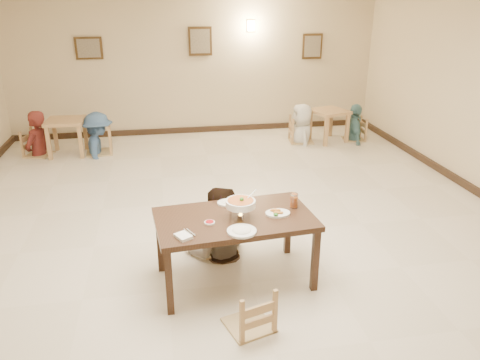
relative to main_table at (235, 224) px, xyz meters
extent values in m
plane|color=beige|center=(0.16, 1.01, -0.69)|extent=(10.00, 10.00, 0.00)
plane|color=beige|center=(0.16, 6.01, 0.81)|extent=(10.00, 0.00, 10.00)
cube|color=#302015|center=(0.16, 5.98, -0.63)|extent=(8.00, 0.06, 0.12)
cube|color=#3A2612|center=(-2.04, 5.97, 1.21)|extent=(0.55, 0.03, 0.45)
cube|color=gray|center=(-2.04, 5.95, 1.21)|extent=(0.45, 0.01, 0.37)
cube|color=#3A2612|center=(0.26, 5.97, 1.31)|extent=(0.50, 0.03, 0.60)
cube|color=gray|center=(0.26, 5.95, 1.31)|extent=(0.41, 0.01, 0.49)
cube|color=#3A2612|center=(2.76, 5.97, 1.16)|extent=(0.45, 0.03, 0.55)
cube|color=gray|center=(2.76, 5.95, 1.16)|extent=(0.37, 0.01, 0.45)
cube|color=#FFD88C|center=(1.36, 5.97, 1.61)|extent=(0.16, 0.05, 0.22)
cube|color=#3A2315|center=(0.00, 0.00, 0.05)|extent=(1.72, 1.07, 0.06)
cube|color=#3A2315|center=(-0.72, -0.47, -0.33)|extent=(0.07, 0.07, 0.71)
cube|color=#3A2315|center=(0.80, -0.33, -0.33)|extent=(0.07, 0.07, 0.71)
cube|color=#3A2315|center=(-0.80, 0.33, -0.33)|extent=(0.07, 0.07, 0.71)
cube|color=#3A2315|center=(0.72, 0.47, -0.33)|extent=(0.07, 0.07, 0.71)
cube|color=tan|center=(-0.11, 0.70, -0.28)|extent=(0.42, 0.42, 0.05)
cube|color=tan|center=(0.00, -0.80, -0.29)|extent=(0.41, 0.41, 0.04)
imported|color=gray|center=(-0.10, 0.62, 0.16)|extent=(0.87, 0.70, 1.70)
torus|color=silver|center=(0.06, -0.04, 0.21)|extent=(0.24, 0.24, 0.01)
cylinder|color=silver|center=(0.06, -0.04, 0.10)|extent=(0.06, 0.06, 0.04)
cone|color=#FFA526|center=(0.06, -0.04, 0.15)|extent=(0.04, 0.04, 0.05)
cylinder|color=white|center=(0.06, -0.04, 0.25)|extent=(0.31, 0.31, 0.07)
cylinder|color=#C15821|center=(0.06, -0.04, 0.28)|extent=(0.27, 0.27, 0.02)
sphere|color=#2D7223|center=(0.07, -0.05, 0.30)|extent=(0.04, 0.04, 0.04)
cylinder|color=silver|center=(0.18, 0.02, 0.31)|extent=(0.14, 0.09, 0.10)
cylinder|color=silver|center=(0.15, 0.02, 0.15)|extent=(0.01, 0.01, 0.14)
cylinder|color=silver|center=(-0.04, 0.02, 0.15)|extent=(0.01, 0.01, 0.14)
cylinder|color=silver|center=(0.06, -0.15, 0.15)|extent=(0.01, 0.01, 0.14)
cylinder|color=white|center=(0.00, 0.34, 0.09)|extent=(0.27, 0.27, 0.02)
ellipsoid|color=white|center=(0.00, 0.34, 0.10)|extent=(0.18, 0.15, 0.06)
cylinder|color=white|center=(0.01, -0.35, 0.09)|extent=(0.29, 0.29, 0.02)
ellipsoid|color=white|center=(0.01, -0.35, 0.10)|extent=(0.19, 0.16, 0.07)
cylinder|color=white|center=(0.46, -0.02, 0.09)|extent=(0.27, 0.27, 0.02)
sphere|color=#2D7223|center=(0.42, -0.09, 0.12)|extent=(0.04, 0.04, 0.04)
cylinder|color=white|center=(-0.28, -0.11, 0.09)|extent=(0.11, 0.11, 0.02)
cylinder|color=#99070D|center=(-0.28, -0.11, 0.10)|extent=(0.08, 0.08, 0.01)
cube|color=white|center=(-0.56, -0.36, 0.10)|extent=(0.18, 0.20, 0.03)
cube|color=silver|center=(-0.51, -0.28, 0.09)|extent=(0.08, 0.16, 0.01)
cube|color=silver|center=(-0.48, -0.28, 0.09)|extent=(0.08, 0.16, 0.01)
cylinder|color=white|center=(0.68, 0.12, 0.16)|extent=(0.08, 0.08, 0.16)
cylinder|color=#D15307|center=(0.68, 0.12, 0.15)|extent=(0.07, 0.07, 0.12)
cube|color=tan|center=(-2.49, 4.85, -0.02)|extent=(0.72, 0.72, 0.06)
cube|color=tan|center=(-2.79, 4.57, -0.37)|extent=(0.07, 0.07, 0.64)
cube|color=tan|center=(-2.21, 4.56, -0.37)|extent=(0.07, 0.07, 0.64)
cube|color=tan|center=(-2.78, 5.15, -0.37)|extent=(0.07, 0.07, 0.64)
cube|color=tan|center=(-2.20, 5.14, -0.37)|extent=(0.07, 0.07, 0.64)
cube|color=tan|center=(2.83, 4.82, -0.05)|extent=(0.85, 0.85, 0.06)
cube|color=tan|center=(2.65, 4.47, -0.38)|extent=(0.07, 0.07, 0.61)
cube|color=tan|center=(3.18, 4.64, -0.38)|extent=(0.07, 0.07, 0.61)
cube|color=tan|center=(2.48, 5.00, -0.38)|extent=(0.07, 0.07, 0.61)
cube|color=tan|center=(3.01, 5.17, -0.38)|extent=(0.07, 0.07, 0.61)
cube|color=tan|center=(-3.07, 4.89, -0.25)|extent=(0.45, 0.45, 0.05)
cube|color=tan|center=(-1.92, 4.83, -0.21)|extent=(0.49, 0.49, 0.05)
cube|color=tan|center=(2.25, 4.86, -0.22)|extent=(0.48, 0.48, 0.05)
cube|color=tan|center=(3.41, 4.80, -0.27)|extent=(0.43, 0.43, 0.05)
imported|color=maroon|center=(-3.07, 4.89, 0.19)|extent=(0.65, 0.76, 1.77)
imported|color=#416189|center=(-1.92, 4.83, 0.13)|extent=(0.69, 1.10, 1.64)
imported|color=silver|center=(2.25, 4.86, 0.13)|extent=(0.52, 0.80, 1.63)
imported|color=#598C94|center=(3.41, 4.80, 0.09)|extent=(0.52, 0.96, 1.56)
camera|label=1|loc=(-0.72, -4.35, 2.26)|focal=35.00mm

